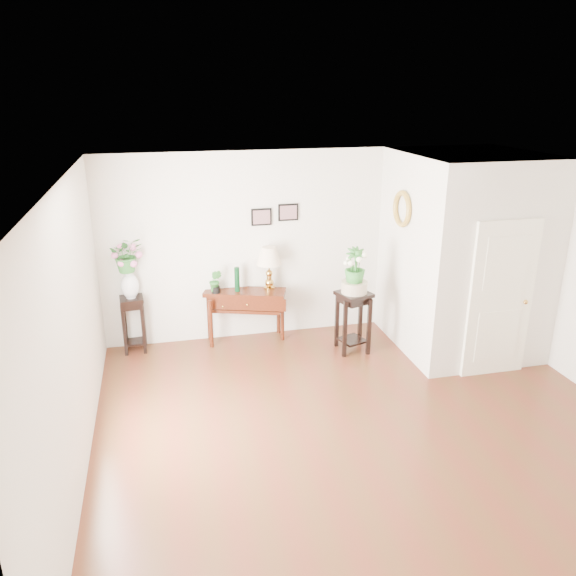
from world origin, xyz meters
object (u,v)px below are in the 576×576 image
object	(u,v)px
console_table	(246,315)
plant_stand_a	(134,324)
table_lamp	(269,266)
plant_stand_b	(353,322)

from	to	relation	value
console_table	plant_stand_a	distance (m)	1.62
table_lamp	plant_stand_b	distance (m)	1.47
console_table	table_lamp	xyz separation A→B (m)	(0.37, 0.00, 0.75)
plant_stand_a	plant_stand_b	xyz separation A→B (m)	(3.07, -0.71, 0.03)
table_lamp	plant_stand_b	bearing A→B (deg)	-33.33
console_table	plant_stand_a	bearing A→B (deg)	-161.60
plant_stand_a	plant_stand_b	size ratio (longest dim) A/B	0.92
table_lamp	plant_stand_a	xyz separation A→B (m)	(-1.99, 0.00, -0.73)
console_table	table_lamp	size ratio (longest dim) A/B	1.83
plant_stand_b	console_table	bearing A→B (deg)	153.91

